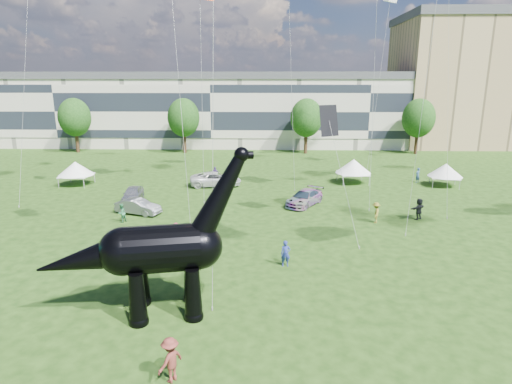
{
  "coord_description": "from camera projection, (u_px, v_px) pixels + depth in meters",
  "views": [
    {
      "loc": [
        1.76,
        -17.12,
        11.51
      ],
      "look_at": [
        1.07,
        8.0,
        5.0
      ],
      "focal_mm": 30.0,
      "sensor_mm": 36.0,
      "label": 1
    }
  ],
  "objects": [
    {
      "name": "ground",
      "position": [
        228.0,
        342.0,
        19.5
      ],
      "size": [
        220.0,
        220.0,
        0.0
      ],
      "primitive_type": "plane",
      "color": "#16330C",
      "rests_on": "ground"
    },
    {
      "name": "terrace_row",
      "position": [
        215.0,
        112.0,
        78.2
      ],
      "size": [
        78.0,
        11.0,
        12.0
      ],
      "primitive_type": "cube",
      "color": "beige",
      "rests_on": "ground"
    },
    {
      "name": "apartment_block",
      "position": [
        476.0,
        84.0,
        78.57
      ],
      "size": [
        28.0,
        18.0,
        22.0
      ],
      "primitive_type": "cube",
      "color": "tan",
      "rests_on": "ground"
    },
    {
      "name": "tree_far_left",
      "position": [
        74.0,
        114.0,
        70.01
      ],
      "size": [
        5.2,
        5.2,
        9.44
      ],
      "color": "#382314",
      "rests_on": "ground"
    },
    {
      "name": "tree_mid_left",
      "position": [
        183.0,
        115.0,
        69.53
      ],
      "size": [
        5.2,
        5.2,
        9.44
      ],
      "color": "#382314",
      "rests_on": "ground"
    },
    {
      "name": "tree_mid_right",
      "position": [
        306.0,
        115.0,
        69.0
      ],
      "size": [
        5.2,
        5.2,
        9.44
      ],
      "color": "#382314",
      "rests_on": "ground"
    },
    {
      "name": "tree_far_right",
      "position": [
        419.0,
        115.0,
        68.52
      ],
      "size": [
        5.2,
        5.2,
        9.44
      ],
      "color": "#382314",
      "rests_on": "ground"
    },
    {
      "name": "dinosaur_sculpture",
      "position": [
        154.0,
        252.0,
        21.19
      ],
      "size": [
        10.77,
        3.93,
        8.78
      ],
      "rotation": [
        0.0,
        0.0,
        0.2
      ],
      "color": "black",
      "rests_on": "ground"
    },
    {
      "name": "car_silver",
      "position": [
        133.0,
        194.0,
        42.25
      ],
      "size": [
        2.14,
        4.4,
        1.45
      ],
      "primitive_type": "imported",
      "rotation": [
        0.0,
        0.0,
        0.1
      ],
      "color": "#BCBCC1",
      "rests_on": "ground"
    },
    {
      "name": "car_grey",
      "position": [
        138.0,
        207.0,
        38.12
      ],
      "size": [
        4.39,
        2.7,
        1.37
      ],
      "primitive_type": "imported",
      "rotation": [
        0.0,
        0.0,
        1.24
      ],
      "color": "slate",
      "rests_on": "ground"
    },
    {
      "name": "car_white",
      "position": [
        216.0,
        179.0,
        48.32
      ],
      "size": [
        6.06,
        3.43,
        1.6
      ],
      "primitive_type": "imported",
      "rotation": [
        0.0,
        0.0,
        1.71
      ],
      "color": "silver",
      "rests_on": "ground"
    },
    {
      "name": "car_dark",
      "position": [
        305.0,
        198.0,
        40.84
      ],
      "size": [
        4.35,
        5.32,
        1.45
      ],
      "primitive_type": "imported",
      "rotation": [
        0.0,
        0.0,
        -0.55
      ],
      "color": "#595960",
      "rests_on": "ground"
    },
    {
      "name": "gazebo_near",
      "position": [
        353.0,
        166.0,
        49.42
      ],
      "size": [
        4.34,
        4.34,
        2.82
      ],
      "rotation": [
        0.0,
        0.0,
        0.07
      ],
      "color": "white",
      "rests_on": "ground"
    },
    {
      "name": "gazebo_far",
      "position": [
        445.0,
        170.0,
        48.03
      ],
      "size": [
        4.49,
        4.49,
        2.6
      ],
      "rotation": [
        0.0,
        0.0,
        -0.24
      ],
      "color": "white",
      "rests_on": "ground"
    },
    {
      "name": "gazebo_left",
      "position": [
        76.0,
        169.0,
        48.47
      ],
      "size": [
        3.98,
        3.98,
        2.73
      ],
      "rotation": [
        0.0,
        0.0,
        -0.02
      ],
      "color": "white",
      "rests_on": "ground"
    },
    {
      "name": "visitors",
      "position": [
        231.0,
        220.0,
        33.88
      ],
      "size": [
        47.24,
        36.0,
        1.89
      ],
      "color": "navy",
      "rests_on": "ground"
    }
  ]
}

